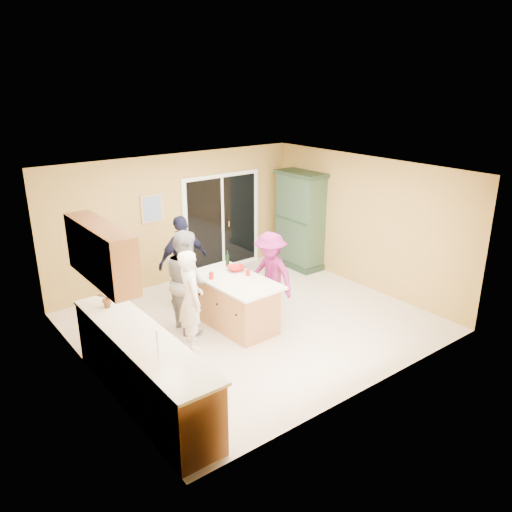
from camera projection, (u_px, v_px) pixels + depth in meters
floor at (253, 322)px, 8.60m from camera, size 5.50×5.50×0.00m
ceiling at (252, 172)px, 7.73m from camera, size 5.50×5.00×0.10m
wall_back at (178, 219)px, 10.03m from camera, size 5.50×0.10×2.60m
wall_front at (372, 302)px, 6.30m from camera, size 5.50×0.10×2.60m
wall_left at (87, 292)px, 6.59m from camera, size 0.10×5.00×2.60m
wall_right at (364, 223)px, 9.74m from camera, size 0.10×5.00×2.60m
left_cabinet_run at (148, 374)px, 6.26m from camera, size 0.65×3.05×1.24m
upper_cabinets at (101, 253)px, 6.34m from camera, size 0.35×1.60×0.75m
sliding_door at (222, 222)px, 10.69m from camera, size 1.90×0.07×2.10m
framed_picture at (152, 209)px, 9.60m from camera, size 0.46×0.04×0.56m
kitchen_island at (236, 304)px, 8.35m from camera, size 0.95×1.66×0.85m
green_hutch at (300, 221)px, 10.85m from camera, size 0.61×1.15×2.11m
woman_white at (191, 300)px, 7.58m from camera, size 0.52×0.66×1.59m
woman_grey at (186, 280)px, 8.17m from camera, size 0.74×0.90×1.70m
woman_navy at (183, 261)px, 9.03m from camera, size 1.01×0.45×1.69m
woman_magenta at (270, 274)px, 8.64m from camera, size 0.68×1.04×1.52m
serving_bowl at (236, 268)px, 8.56m from camera, size 0.37×0.37×0.07m
tulip_vase at (106, 293)px, 6.91m from camera, size 0.25×0.19×0.44m
tumbler_near at (248, 273)px, 8.33m from camera, size 0.08×0.08×0.10m
tumbler_far at (211, 276)px, 8.19m from camera, size 0.09×0.09×0.12m
wine_bottle at (228, 260)px, 8.72m from camera, size 0.07×0.07×0.29m
white_plate at (250, 287)px, 7.86m from camera, size 0.22×0.22×0.01m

